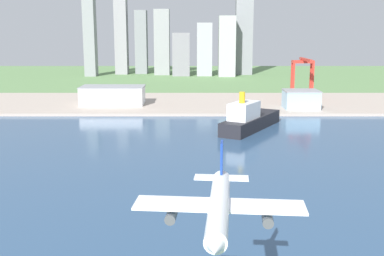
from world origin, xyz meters
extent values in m
plane|color=#5E854F|center=(0.00, 300.00, 0.00)|extent=(2400.00, 2400.00, 0.00)
cube|color=#2D4C70|center=(0.00, 240.00, 0.07)|extent=(840.00, 360.00, 0.15)
cube|color=#AB9C8E|center=(0.00, 490.00, 1.25)|extent=(840.00, 140.00, 2.50)
cylinder|color=white|center=(24.91, 98.80, 40.32)|extent=(6.88, 33.89, 3.90)
cone|color=white|center=(23.27, 80.47, 40.32)|extent=(4.08, 4.61, 3.71)
cube|color=white|center=(25.06, 100.47, 39.73)|extent=(33.81, 10.34, 0.50)
cube|color=#193899|center=(26.26, 113.89, 44.61)|extent=(0.86, 4.07, 9.37)
cube|color=white|center=(26.26, 113.89, 41.10)|extent=(12.26, 4.76, 0.36)
cylinder|color=#4C4F54|center=(34.25, 98.64, 37.58)|extent=(2.56, 4.89, 2.15)
cylinder|color=#4C4F54|center=(15.69, 100.30, 37.58)|extent=(2.56, 4.89, 2.15)
cube|color=black|center=(64.09, 365.74, 5.06)|extent=(53.13, 75.47, 9.83)
cube|color=silver|center=(57.31, 353.82, 16.13)|extent=(26.36, 31.28, 12.31)
cylinder|color=yellow|center=(55.41, 350.48, 26.22)|extent=(4.16, 4.16, 7.86)
cube|color=#B72D23|center=(125.65, 512.70, 21.00)|extent=(2.20, 2.20, 37.00)
cube|color=#B72D23|center=(145.78, 512.70, 21.00)|extent=(2.20, 2.20, 37.00)
cube|color=#B72D23|center=(125.65, 520.70, 21.00)|extent=(2.20, 2.20, 37.00)
cube|color=#B72D23|center=(145.78, 520.70, 21.00)|extent=(2.20, 2.20, 37.00)
cube|color=#B72D23|center=(135.71, 516.70, 40.90)|extent=(22.52, 10.00, 2.80)
cube|color=#B72D23|center=(135.71, 505.01, 43.70)|extent=(2.60, 46.77, 2.60)
cube|color=white|center=(-57.04, 473.69, 10.75)|extent=(59.82, 32.64, 16.49)
cube|color=gray|center=(-57.04, 473.69, 19.59)|extent=(61.01, 33.29, 1.20)
cube|color=#99BCD1|center=(119.76, 448.04, 10.42)|extent=(30.76, 26.14, 15.83)
cube|color=gray|center=(119.76, 448.04, 18.93)|extent=(31.37, 26.66, 1.20)
cube|color=gray|center=(-144.01, 795.54, 63.19)|extent=(17.93, 23.72, 126.39)
cube|color=gray|center=(-99.01, 831.78, 64.75)|extent=(20.29, 25.62, 129.51)
cube|color=slate|center=(-66.58, 840.76, 52.97)|extent=(19.73, 26.18, 105.94)
cube|color=gray|center=(-30.03, 819.75, 53.41)|extent=(25.06, 27.70, 106.81)
cube|color=gray|center=(2.05, 797.79, 34.56)|extent=(27.85, 21.67, 69.13)
cube|color=#95979E|center=(39.87, 800.16, 42.43)|extent=(24.39, 24.17, 84.86)
cube|color=#9CA1A0|center=(75.48, 790.08, 47.75)|extent=(26.51, 27.93, 95.50)
cube|color=gray|center=(105.82, 821.57, 73.53)|extent=(27.99, 19.48, 147.06)
camera|label=1|loc=(19.73, 11.82, 73.21)|focal=44.94mm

